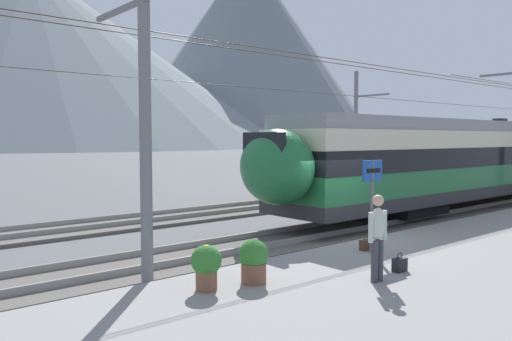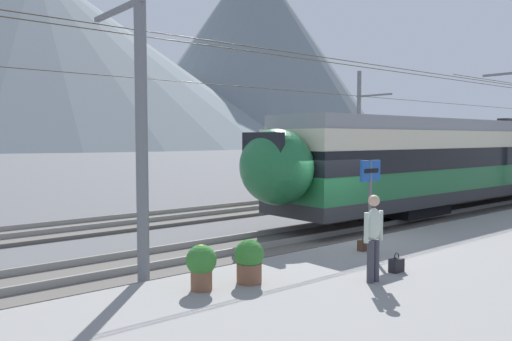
{
  "view_description": "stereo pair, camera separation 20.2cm",
  "coord_description": "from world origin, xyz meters",
  "px_view_note": "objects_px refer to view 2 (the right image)",
  "views": [
    {
      "loc": [
        -11.04,
        -9.57,
        3.13
      ],
      "look_at": [
        -0.3,
        3.14,
        2.06
      ],
      "focal_mm": 35.55,
      "sensor_mm": 36.0,
      "label": 1
    },
    {
      "loc": [
        -10.89,
        -9.7,
        3.13
      ],
      "look_at": [
        -0.3,
        3.14,
        2.06
      ],
      "focal_mm": 35.55,
      "sensor_mm": 36.0,
      "label": 2
    }
  ],
  "objects_px": {
    "catenary_mast_far_side": "(361,128)",
    "potted_plant_by_shelter": "(201,264)",
    "handbag_near_sign": "(364,245)",
    "platform_sign": "(370,185)",
    "potted_plant_platform_edge": "(249,259)",
    "handbag_beside_passenger": "(396,265)",
    "catenary_mast_west": "(137,95)",
    "passenger_walking": "(373,234)",
    "train_far_track": "(467,151)"
  },
  "relations": [
    {
      "from": "handbag_beside_passenger",
      "to": "potted_plant_platform_edge",
      "type": "height_order",
      "value": "potted_plant_platform_edge"
    },
    {
      "from": "platform_sign",
      "to": "potted_plant_by_shelter",
      "type": "relative_size",
      "value": 2.68
    },
    {
      "from": "catenary_mast_far_side",
      "to": "platform_sign",
      "type": "bearing_deg",
      "value": -140.48
    },
    {
      "from": "catenary_mast_far_side",
      "to": "platform_sign",
      "type": "xyz_separation_m",
      "value": [
        -13.77,
        -11.36,
        -1.73
      ]
    },
    {
      "from": "platform_sign",
      "to": "handbag_near_sign",
      "type": "relative_size",
      "value": 5.78
    },
    {
      "from": "handbag_near_sign",
      "to": "potted_plant_by_shelter",
      "type": "bearing_deg",
      "value": -177.92
    },
    {
      "from": "train_far_track",
      "to": "potted_plant_platform_edge",
      "type": "bearing_deg",
      "value": -159.97
    },
    {
      "from": "handbag_near_sign",
      "to": "platform_sign",
      "type": "bearing_deg",
      "value": -114.56
    },
    {
      "from": "platform_sign",
      "to": "handbag_near_sign",
      "type": "bearing_deg",
      "value": 65.44
    },
    {
      "from": "passenger_walking",
      "to": "handbag_near_sign",
      "type": "height_order",
      "value": "passenger_walking"
    },
    {
      "from": "potted_plant_platform_edge",
      "to": "passenger_walking",
      "type": "bearing_deg",
      "value": -38.03
    },
    {
      "from": "train_far_track",
      "to": "passenger_walking",
      "type": "height_order",
      "value": "train_far_track"
    },
    {
      "from": "handbag_beside_passenger",
      "to": "potted_plant_by_shelter",
      "type": "height_order",
      "value": "potted_plant_by_shelter"
    },
    {
      "from": "passenger_walking",
      "to": "potted_plant_platform_edge",
      "type": "distance_m",
      "value": 2.44
    },
    {
      "from": "handbag_near_sign",
      "to": "passenger_walking",
      "type": "bearing_deg",
      "value": -138.08
    },
    {
      "from": "potted_plant_platform_edge",
      "to": "potted_plant_by_shelter",
      "type": "xyz_separation_m",
      "value": [
        -0.96,
        0.2,
        0.03
      ]
    },
    {
      "from": "platform_sign",
      "to": "catenary_mast_far_side",
      "type": "bearing_deg",
      "value": 39.52
    },
    {
      "from": "handbag_beside_passenger",
      "to": "handbag_near_sign",
      "type": "height_order",
      "value": "handbag_beside_passenger"
    },
    {
      "from": "platform_sign",
      "to": "potted_plant_by_shelter",
      "type": "xyz_separation_m",
      "value": [
        -4.79,
        0.07,
        -1.16
      ]
    },
    {
      "from": "platform_sign",
      "to": "handbag_beside_passenger",
      "type": "relative_size",
      "value": 5.48
    },
    {
      "from": "catenary_mast_far_side",
      "to": "handbag_near_sign",
      "type": "bearing_deg",
      "value": -140.86
    },
    {
      "from": "potted_plant_platform_edge",
      "to": "catenary_mast_far_side",
      "type": "bearing_deg",
      "value": 33.14
    },
    {
      "from": "passenger_walking",
      "to": "potted_plant_by_shelter",
      "type": "bearing_deg",
      "value": 149.56
    },
    {
      "from": "handbag_beside_passenger",
      "to": "passenger_walking",
      "type": "bearing_deg",
      "value": -171.71
    },
    {
      "from": "potted_plant_by_shelter",
      "to": "catenary_mast_west",
      "type": "bearing_deg",
      "value": 104.49
    },
    {
      "from": "catenary_mast_west",
      "to": "passenger_walking",
      "type": "distance_m",
      "value": 5.35
    },
    {
      "from": "train_far_track",
      "to": "catenary_mast_far_side",
      "type": "relative_size",
      "value": 0.68
    },
    {
      "from": "passenger_walking",
      "to": "potted_plant_platform_edge",
      "type": "height_order",
      "value": "passenger_walking"
    },
    {
      "from": "platform_sign",
      "to": "handbag_near_sign",
      "type": "distance_m",
      "value": 1.53
    },
    {
      "from": "platform_sign",
      "to": "passenger_walking",
      "type": "height_order",
      "value": "platform_sign"
    },
    {
      "from": "handbag_near_sign",
      "to": "potted_plant_by_shelter",
      "type": "distance_m",
      "value": 4.92
    },
    {
      "from": "catenary_mast_far_side",
      "to": "potted_plant_platform_edge",
      "type": "xyz_separation_m",
      "value": [
        -17.6,
        -11.49,
        -2.91
      ]
    },
    {
      "from": "passenger_walking",
      "to": "handbag_beside_passenger",
      "type": "xyz_separation_m",
      "value": [
        0.96,
        0.14,
        -0.8
      ]
    },
    {
      "from": "catenary_mast_far_side",
      "to": "potted_plant_by_shelter",
      "type": "bearing_deg",
      "value": -148.68
    },
    {
      "from": "train_far_track",
      "to": "potted_plant_by_shelter",
      "type": "relative_size",
      "value": 39.25
    },
    {
      "from": "potted_plant_platform_edge",
      "to": "catenary_mast_west",
      "type": "bearing_deg",
      "value": 127.2
    },
    {
      "from": "train_far_track",
      "to": "catenary_mast_west",
      "type": "xyz_separation_m",
      "value": [
        -27.59,
        -7.74,
        1.74
      ]
    },
    {
      "from": "catenary_mast_far_side",
      "to": "handbag_near_sign",
      "type": "height_order",
      "value": "catenary_mast_far_side"
    },
    {
      "from": "catenary_mast_far_side",
      "to": "potted_plant_platform_edge",
      "type": "distance_m",
      "value": 21.22
    },
    {
      "from": "handbag_beside_passenger",
      "to": "platform_sign",
      "type": "bearing_deg",
      "value": 56.11
    },
    {
      "from": "platform_sign",
      "to": "potted_plant_by_shelter",
      "type": "distance_m",
      "value": 4.92
    },
    {
      "from": "platform_sign",
      "to": "potted_plant_platform_edge",
      "type": "relative_size",
      "value": 2.66
    },
    {
      "from": "catenary_mast_far_side",
      "to": "potted_plant_platform_edge",
      "type": "relative_size",
      "value": 57.64
    },
    {
      "from": "handbag_beside_passenger",
      "to": "potted_plant_platform_edge",
      "type": "relative_size",
      "value": 0.49
    },
    {
      "from": "catenary_mast_west",
      "to": "potted_plant_platform_edge",
      "type": "relative_size",
      "value": 57.64
    },
    {
      "from": "catenary_mast_west",
      "to": "potted_plant_platform_edge",
      "type": "height_order",
      "value": "catenary_mast_west"
    },
    {
      "from": "catenary_mast_west",
      "to": "potted_plant_by_shelter",
      "type": "distance_m",
      "value": 3.55
    },
    {
      "from": "passenger_walking",
      "to": "handbag_near_sign",
      "type": "relative_size",
      "value": 4.35
    },
    {
      "from": "catenary_mast_far_side",
      "to": "potted_plant_by_shelter",
      "type": "relative_size",
      "value": 58.04
    },
    {
      "from": "catenary_mast_far_side",
      "to": "platform_sign",
      "type": "relative_size",
      "value": 21.66
    }
  ]
}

